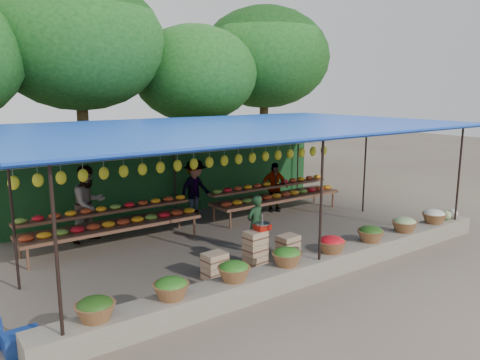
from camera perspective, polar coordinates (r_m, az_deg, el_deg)
ground at (r=11.47m, az=-0.89°, el=-7.42°), size 60.00×60.00×0.00m
stone_curb at (r=9.41m, az=8.93°, el=-10.44°), size 10.60×0.55×0.40m
stall_canopy at (r=10.98m, az=-1.15°, el=6.03°), size 10.80×6.60×2.82m
produce_baskets at (r=9.22m, az=8.55°, el=-8.48°), size 8.98×0.58×0.34m
netting_backdrop at (r=13.79m, az=-8.44°, el=0.95°), size 10.60×0.06×2.50m
tree_row at (r=16.49m, az=-12.07°, el=14.49°), size 16.51×5.50×7.12m
fruit_table_left at (r=11.34m, az=-15.33°, el=-4.83°), size 4.21×0.95×0.93m
fruit_table_right at (r=13.82m, az=4.42°, el=-1.66°), size 4.21×0.95×0.93m
crate_counter at (r=9.74m, az=1.77°, el=-8.87°), size 2.38×0.38×0.77m
weighing_scale at (r=9.69m, az=2.73°, el=-5.62°), size 0.32×0.32×0.34m
vendor_seated at (r=10.54m, az=1.88°, el=-5.37°), size 0.53×0.40×1.31m
customer_left at (r=11.77m, az=-17.97°, el=-2.78°), size 1.09×0.97×1.86m
customer_mid at (r=13.37m, az=-5.49°, el=-1.09°), size 1.19×0.84×1.68m
customer_right at (r=14.08m, az=4.16°, el=-0.86°), size 0.94×0.66×1.48m
blue_crate_front at (r=7.54m, az=-25.02°, el=-17.48°), size 0.50×0.37×0.29m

